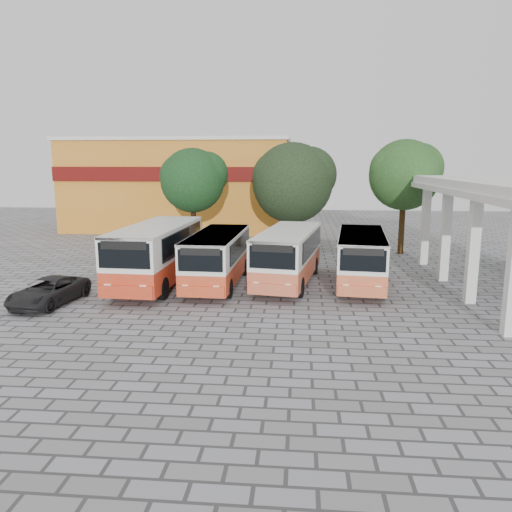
# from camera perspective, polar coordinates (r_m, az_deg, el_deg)

# --- Properties ---
(ground) EXTENTS (90.00, 90.00, 0.00)m
(ground) POSITION_cam_1_polar(r_m,az_deg,el_deg) (21.55, 4.36, -6.14)
(ground) COLOR slate
(ground) RESTS_ON ground
(shophouse_block) EXTENTS (20.40, 10.40, 8.30)m
(shophouse_block) POSITION_cam_1_polar(r_m,az_deg,el_deg) (47.98, -8.51, 8.16)
(shophouse_block) COLOR orange
(shophouse_block) RESTS_ON ground
(bus_far_left) EXTENTS (2.95, 8.63, 3.08)m
(bus_far_left) POSITION_cam_1_polar(r_m,az_deg,el_deg) (25.89, -11.27, 0.61)
(bus_far_left) COLOR red
(bus_far_left) RESTS_ON ground
(bus_centre_left) EXTENTS (2.53, 7.53, 2.69)m
(bus_centre_left) POSITION_cam_1_polar(r_m,az_deg,el_deg) (25.39, -4.43, 0.07)
(bus_centre_left) COLOR #CF421D
(bus_centre_left) RESTS_ON ground
(bus_centre_right) EXTENTS (3.56, 8.06, 2.80)m
(bus_centre_right) POSITION_cam_1_polar(r_m,az_deg,el_deg) (25.69, 3.71, 0.35)
(bus_centre_right) COLOR #CF5B39
(bus_centre_right) RESTS_ON ground
(bus_far_right) EXTENTS (2.98, 7.61, 2.67)m
(bus_far_right) POSITION_cam_1_polar(r_m,az_deg,el_deg) (25.88, 11.94, 0.05)
(bus_far_right) COLOR #D55D34
(bus_far_right) RESTS_ON ground
(tree_left) EXTENTS (4.79, 4.56, 7.20)m
(tree_left) POSITION_cam_1_polar(r_m,az_deg,el_deg) (36.17, -7.16, 8.80)
(tree_left) COLOR black
(tree_left) RESTS_ON ground
(tree_middle) EXTENTS (6.08, 5.79, 7.62)m
(tree_middle) POSITION_cam_1_polar(r_m,az_deg,el_deg) (36.46, 4.31, 8.63)
(tree_middle) COLOR #432512
(tree_middle) RESTS_ON ground
(tree_right) EXTENTS (4.97, 4.73, 7.72)m
(tree_right) POSITION_cam_1_polar(r_m,az_deg,el_deg) (35.27, 16.71, 9.11)
(tree_right) COLOR #3F2911
(tree_right) RESTS_ON ground
(parked_car) EXTENTS (2.54, 4.45, 1.17)m
(parked_car) POSITION_cam_1_polar(r_m,az_deg,el_deg) (23.98, -22.61, -3.75)
(parked_car) COLOR black
(parked_car) RESTS_ON ground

